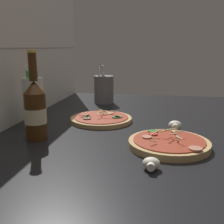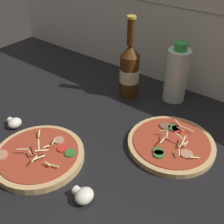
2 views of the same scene
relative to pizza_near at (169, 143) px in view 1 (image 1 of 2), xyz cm
name	(u,v)px [view 1 (image 1 of 2)]	position (x,y,z in cm)	size (l,w,h in cm)	color
counter_slab	(136,139)	(9.07, 10.29, -2.35)	(160.00, 90.00, 2.50)	black
pizza_near	(169,143)	(0.00, 0.00, 0.00)	(23.14, 23.14, 5.51)	tan
pizza_far	(101,119)	(24.52, 25.05, -0.17)	(23.48, 23.48, 4.68)	tan
beer_bottle	(35,109)	(-0.01, 40.10, 8.41)	(6.53, 6.53, 27.09)	#47280F
oil_bottle	(34,101)	(13.67, 47.06, 8.06)	(7.35, 7.35, 19.92)	silver
mushroom_left	(175,125)	(17.63, -2.46, 0.50)	(4.80, 4.57, 3.20)	white
mushroom_right	(151,164)	(-16.15, 4.38, 0.35)	(4.35, 4.15, 2.90)	white
utensil_crock	(104,89)	(60.32, 31.35, 6.06)	(9.80, 9.80, 19.85)	slate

